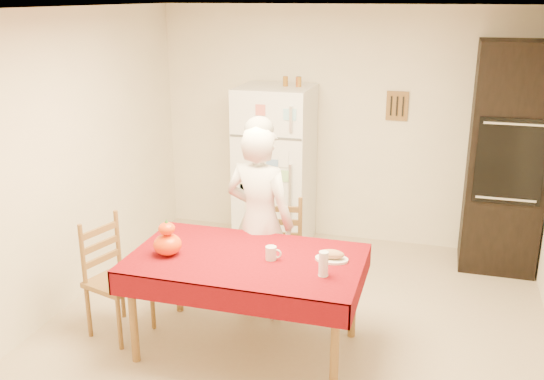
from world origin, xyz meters
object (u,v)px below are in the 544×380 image
at_px(seated_woman, 260,222).
at_px(pumpkin_lower, 168,244).
at_px(refrigerator, 275,167).
at_px(oven_cabinet, 507,159).
at_px(dining_table, 246,266).
at_px(bread_plate, 332,259).
at_px(coffee_mug, 271,253).
at_px(wine_glass, 323,264).
at_px(chair_far, 278,250).
at_px(chair_left, 112,273).

xyz_separation_m(seated_woman, pumpkin_lower, (-0.50, -0.68, 0.02)).
height_order(refrigerator, oven_cabinet, oven_cabinet).
relative_size(refrigerator, seated_woman, 1.04).
bearing_deg(dining_table, bread_plate, 10.66).
height_order(dining_table, coffee_mug, coffee_mug).
bearing_deg(pumpkin_lower, dining_table, 11.41).
bearing_deg(dining_table, oven_cabinet, 48.10).
xyz_separation_m(oven_cabinet, wine_glass, (-1.31, -2.27, -0.25)).
bearing_deg(wine_glass, bread_plate, 88.00).
bearing_deg(seated_woman, bread_plate, 157.30).
xyz_separation_m(dining_table, seated_woman, (-0.07, 0.56, 0.13)).
bearing_deg(refrigerator, wine_glass, -66.38).
xyz_separation_m(seated_woman, bread_plate, (0.68, -0.45, -0.05)).
bearing_deg(coffee_mug, refrigerator, 105.06).
relative_size(dining_table, coffee_mug, 17.00).
distance_m(oven_cabinet, chair_far, 2.40).
relative_size(chair_left, bread_plate, 3.96).
bearing_deg(bread_plate, wine_glass, -92.00).
bearing_deg(pumpkin_lower, chair_left, 172.26).
distance_m(pumpkin_lower, bread_plate, 1.21).
height_order(oven_cabinet, chair_left, oven_cabinet).
bearing_deg(chair_far, bread_plate, -57.82).
relative_size(dining_table, wine_glass, 9.66).
distance_m(oven_cabinet, bread_plate, 2.42).
distance_m(chair_far, seated_woman, 0.38).
bearing_deg(refrigerator, oven_cabinet, 1.18).
relative_size(refrigerator, wine_glass, 9.66).
bearing_deg(seated_woman, chair_far, -107.66).
distance_m(oven_cabinet, coffee_mug, 2.75).
height_order(oven_cabinet, bread_plate, oven_cabinet).
xyz_separation_m(chair_far, coffee_mug, (0.15, -0.75, 0.30)).
bearing_deg(refrigerator, bread_plate, -63.43).
distance_m(oven_cabinet, dining_table, 2.89).
xyz_separation_m(chair_left, seated_woman, (1.03, 0.61, 0.31)).
relative_size(dining_table, bread_plate, 7.08).
distance_m(chair_left, coffee_mug, 1.32).
xyz_separation_m(chair_far, chair_left, (-1.13, -0.80, 0.00)).
distance_m(oven_cabinet, pumpkin_lower, 3.35).
xyz_separation_m(refrigerator, chair_far, (0.40, -1.33, -0.34)).
height_order(chair_far, wine_glass, chair_far).
bearing_deg(coffee_mug, seated_woman, 114.89).
relative_size(oven_cabinet, seated_woman, 1.34).
xyz_separation_m(wine_glass, bread_plate, (0.01, 0.26, -0.08)).
xyz_separation_m(coffee_mug, wine_glass, (0.42, -0.16, 0.04)).
bearing_deg(chair_left, pumpkin_lower, -81.31).
height_order(oven_cabinet, seated_woman, oven_cabinet).
relative_size(dining_table, seated_woman, 1.04).
height_order(refrigerator, dining_table, refrigerator).
bearing_deg(chair_far, pumpkin_lower, -134.72).
xyz_separation_m(oven_cabinet, chair_far, (-1.88, -1.37, -0.59)).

